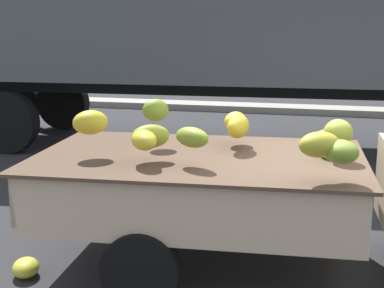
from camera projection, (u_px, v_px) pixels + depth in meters
ground at (348, 269)px, 5.46m from camera, size 220.00×220.00×0.00m
curb_strip at (342, 111)px, 14.40m from camera, size 80.00×0.80×0.16m
semi_trailer at (219, 5)px, 10.21m from camera, size 12.10×3.13×3.95m
fallen_banana_bunch_near_tailgate at (26, 268)px, 5.29m from camera, size 0.34×0.39×0.17m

